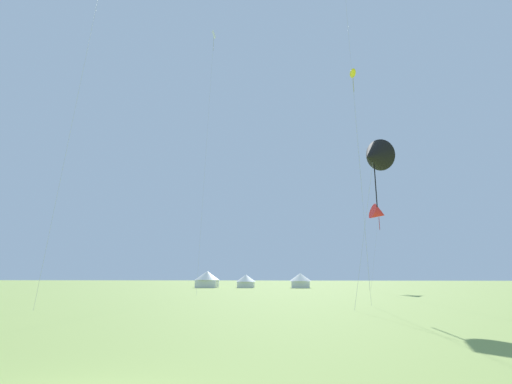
{
  "coord_description": "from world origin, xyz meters",
  "views": [
    {
      "loc": [
        3.95,
        -5.68,
        2.12
      ],
      "look_at": [
        0.0,
        32.0,
        10.65
      ],
      "focal_mm": 26.37,
      "sensor_mm": 36.0,
      "label": 1
    }
  ],
  "objects_px": {
    "festival_tent_right": "(300,280)",
    "festival_tent_center": "(246,280)",
    "kite_white_diamond": "(213,53)",
    "kite_cyan_diamond": "(346,9)",
    "kite_red_delta": "(379,213)",
    "kite_yellow_parafoil": "(353,74)",
    "kite_black_delta": "(374,156)",
    "festival_tent_left": "(207,278)"
  },
  "relations": [
    {
      "from": "festival_tent_right",
      "to": "festival_tent_center",
      "type": "bearing_deg",
      "value": -180.0
    },
    {
      "from": "kite_white_diamond",
      "to": "festival_tent_center",
      "type": "height_order",
      "value": "kite_white_diamond"
    },
    {
      "from": "festival_tent_center",
      "to": "kite_cyan_diamond",
      "type": "bearing_deg",
      "value": -71.06
    },
    {
      "from": "kite_red_delta",
      "to": "kite_yellow_parafoil",
      "type": "bearing_deg",
      "value": 168.65
    },
    {
      "from": "kite_black_delta",
      "to": "kite_white_diamond",
      "type": "height_order",
      "value": "kite_white_diamond"
    },
    {
      "from": "kite_red_delta",
      "to": "festival_tent_center",
      "type": "relative_size",
      "value": 3.57
    },
    {
      "from": "kite_cyan_diamond",
      "to": "kite_white_diamond",
      "type": "relative_size",
      "value": 0.81
    },
    {
      "from": "kite_white_diamond",
      "to": "festival_tent_right",
      "type": "bearing_deg",
      "value": 68.56
    },
    {
      "from": "kite_black_delta",
      "to": "festival_tent_center",
      "type": "distance_m",
      "value": 50.23
    },
    {
      "from": "kite_yellow_parafoil",
      "to": "festival_tent_right",
      "type": "height_order",
      "value": "kite_yellow_parafoil"
    },
    {
      "from": "kite_white_diamond",
      "to": "festival_tent_left",
      "type": "xyz_separation_m",
      "value": [
        -6.68,
        28.94,
        -30.06
      ]
    },
    {
      "from": "kite_yellow_parafoil",
      "to": "kite_cyan_diamond",
      "type": "relative_size",
      "value": 1.31
    },
    {
      "from": "kite_red_delta",
      "to": "kite_white_diamond",
      "type": "relative_size",
      "value": 0.38
    },
    {
      "from": "festival_tent_left",
      "to": "kite_cyan_diamond",
      "type": "bearing_deg",
      "value": -62.51
    },
    {
      "from": "kite_yellow_parafoil",
      "to": "festival_tent_left",
      "type": "relative_size",
      "value": 7.79
    },
    {
      "from": "kite_black_delta",
      "to": "festival_tent_left",
      "type": "xyz_separation_m",
      "value": [
        -23.08,
        46.88,
        -8.92
      ]
    },
    {
      "from": "festival_tent_right",
      "to": "kite_black_delta",
      "type": "bearing_deg",
      "value": -83.87
    },
    {
      "from": "kite_yellow_parafoil",
      "to": "kite_cyan_diamond",
      "type": "height_order",
      "value": "kite_yellow_parafoil"
    },
    {
      "from": "kite_red_delta",
      "to": "festival_tent_right",
      "type": "relative_size",
      "value": 3.24
    },
    {
      "from": "kite_black_delta",
      "to": "kite_cyan_diamond",
      "type": "bearing_deg",
      "value": 99.86
    },
    {
      "from": "kite_white_diamond",
      "to": "festival_tent_right",
      "type": "xyz_separation_m",
      "value": [
        11.37,
        28.94,
        -30.3
      ]
    },
    {
      "from": "kite_cyan_diamond",
      "to": "festival_tent_left",
      "type": "bearing_deg",
      "value": 117.49
    },
    {
      "from": "kite_red_delta",
      "to": "festival_tent_left",
      "type": "xyz_separation_m",
      "value": [
        -30.66,
        12.48,
        -10.28
      ]
    },
    {
      "from": "kite_white_diamond",
      "to": "festival_tent_right",
      "type": "height_order",
      "value": "kite_white_diamond"
    },
    {
      "from": "festival_tent_left",
      "to": "festival_tent_center",
      "type": "xyz_separation_m",
      "value": [
        7.63,
        0.0,
        -0.38
      ]
    },
    {
      "from": "kite_black_delta",
      "to": "festival_tent_right",
      "type": "height_order",
      "value": "kite_black_delta"
    },
    {
      "from": "kite_yellow_parafoil",
      "to": "kite_black_delta",
      "type": "bearing_deg",
      "value": -98.14
    },
    {
      "from": "festival_tent_center",
      "to": "kite_black_delta",
      "type": "bearing_deg",
      "value": -71.76
    },
    {
      "from": "kite_red_delta",
      "to": "festival_tent_right",
      "type": "xyz_separation_m",
      "value": [
        -12.62,
        12.48,
        -10.51
      ]
    },
    {
      "from": "kite_black_delta",
      "to": "festival_tent_center",
      "type": "xyz_separation_m",
      "value": [
        -15.45,
        46.88,
        -9.29
      ]
    },
    {
      "from": "kite_white_diamond",
      "to": "festival_tent_left",
      "type": "height_order",
      "value": "kite_white_diamond"
    },
    {
      "from": "kite_black_delta",
      "to": "kite_red_delta",
      "type": "bearing_deg",
      "value": 77.57
    },
    {
      "from": "kite_yellow_parafoil",
      "to": "kite_red_delta",
      "type": "distance_m",
      "value": 25.29
    },
    {
      "from": "kite_black_delta",
      "to": "festival_tent_left",
      "type": "relative_size",
      "value": 2.49
    },
    {
      "from": "kite_white_diamond",
      "to": "festival_tent_center",
      "type": "bearing_deg",
      "value": 88.11
    },
    {
      "from": "kite_red_delta",
      "to": "festival_tent_center",
      "type": "height_order",
      "value": "kite_red_delta"
    },
    {
      "from": "kite_cyan_diamond",
      "to": "kite_red_delta",
      "type": "xyz_separation_m",
      "value": [
        8.24,
        30.61,
        -14.08
      ]
    },
    {
      "from": "kite_cyan_diamond",
      "to": "festival_tent_right",
      "type": "xyz_separation_m",
      "value": [
        -4.38,
        43.09,
        -24.59
      ]
    },
    {
      "from": "kite_red_delta",
      "to": "festival_tent_right",
      "type": "distance_m",
      "value": 20.63
    },
    {
      "from": "kite_black_delta",
      "to": "kite_white_diamond",
      "type": "distance_m",
      "value": 32.22
    },
    {
      "from": "festival_tent_left",
      "to": "festival_tent_center",
      "type": "relative_size",
      "value": 1.27
    },
    {
      "from": "kite_black_delta",
      "to": "festival_tent_right",
      "type": "relative_size",
      "value": 2.88
    }
  ]
}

